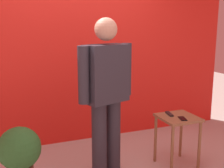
% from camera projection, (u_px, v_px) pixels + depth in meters
% --- Properties ---
extents(back_wall_red, '(4.82, 0.12, 3.13)m').
position_uv_depth(back_wall_red, '(77.00, 33.00, 4.13)').
color(back_wall_red, red).
rests_on(back_wall_red, ground_plane).
extents(standing_person, '(0.70, 0.37, 1.77)m').
position_uv_depth(standing_person, '(106.00, 91.00, 3.18)').
color(standing_person, '#2D2D38').
rests_on(standing_person, ground_plane).
extents(side_table, '(0.43, 0.43, 0.62)m').
position_uv_depth(side_table, '(178.00, 126.00, 3.52)').
color(side_table, olive).
rests_on(side_table, ground_plane).
extents(cell_phone, '(0.11, 0.16, 0.01)m').
position_uv_depth(cell_phone, '(182.00, 119.00, 3.40)').
color(cell_phone, black).
rests_on(cell_phone, side_table).
extents(tv_remote, '(0.08, 0.18, 0.02)m').
position_uv_depth(tv_remote, '(169.00, 114.00, 3.55)').
color(tv_remote, black).
rests_on(tv_remote, side_table).
extents(potted_plant, '(0.44, 0.44, 0.69)m').
position_uv_depth(potted_plant, '(20.00, 154.00, 3.00)').
color(potted_plant, brown).
rests_on(potted_plant, ground_plane).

